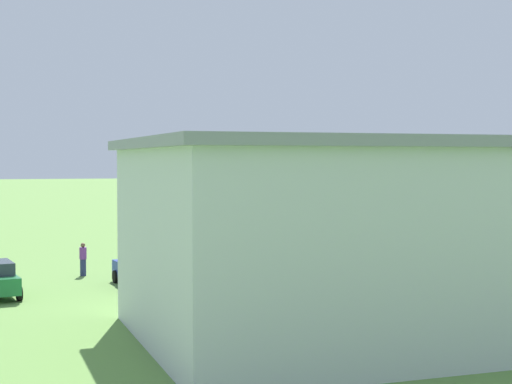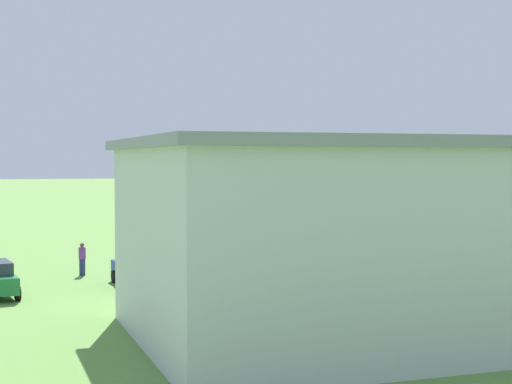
% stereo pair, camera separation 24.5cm
% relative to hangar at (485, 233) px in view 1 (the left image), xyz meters
% --- Properties ---
extents(ground_plane, '(400.00, 400.00, 0.00)m').
position_rel_hangar_xyz_m(ground_plane, '(0.22, -38.41, -3.49)').
color(ground_plane, '#608C42').
extents(hangar, '(26.99, 13.66, 6.97)m').
position_rel_hangar_xyz_m(hangar, '(0.00, 0.00, 0.00)').
color(hangar, silver).
rests_on(hangar, ground_plane).
extents(biplane, '(6.87, 8.47, 3.84)m').
position_rel_hangar_xyz_m(biplane, '(2.13, -40.63, 2.64)').
color(biplane, silver).
extents(car_blue, '(2.52, 4.70, 1.65)m').
position_rel_hangar_xyz_m(car_blue, '(11.19, -12.82, -2.63)').
color(car_blue, '#23389E').
rests_on(car_blue, ground_plane).
extents(person_crossing_taxiway, '(0.53, 0.53, 1.53)m').
position_rel_hangar_xyz_m(person_crossing_taxiway, '(6.68, -14.63, -2.74)').
color(person_crossing_taxiway, navy).
rests_on(person_crossing_taxiway, ground_plane).
extents(person_walking_on_apron, '(0.54, 0.54, 1.78)m').
position_rel_hangar_xyz_m(person_walking_on_apron, '(13.71, -17.15, -2.60)').
color(person_walking_on_apron, navy).
rests_on(person_walking_on_apron, ground_plane).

